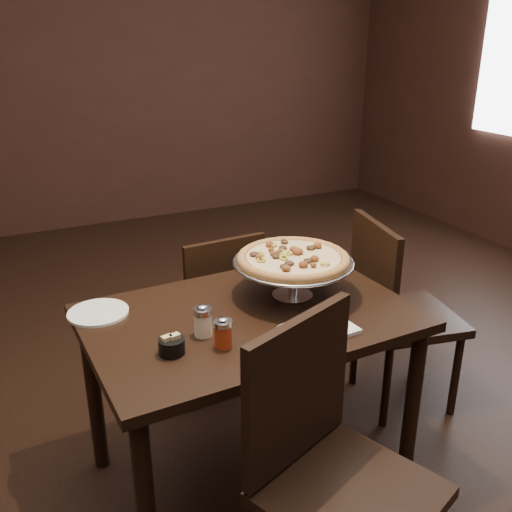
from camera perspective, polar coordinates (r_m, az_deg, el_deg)
name	(u,v)px	position (r m, az deg, el deg)	size (l,w,h in m)	color
room	(265,118)	(1.89, 0.95, 13.67)	(6.04, 7.04, 2.84)	black
dining_table	(250,336)	(2.10, -0.64, -8.02)	(1.18, 0.81, 0.72)	black
pizza_stand	(293,259)	(2.12, 3.75, -0.31)	(0.45, 0.45, 0.19)	silver
parmesan_shaker	(203,321)	(1.90, -5.34, -6.48)	(0.06, 0.06, 0.11)	#F6EEBF
pepper_flake_shaker	(223,333)	(1.83, -3.31, -7.69)	(0.06, 0.06, 0.10)	maroon
packet_caddy	(172,345)	(1.82, -8.44, -8.84)	(0.08, 0.08, 0.06)	black
napkin_stack	(333,328)	(1.96, 7.70, -7.14)	(0.14, 0.14, 0.01)	white
plate_left	(98,313)	(2.12, -15.51, -5.48)	(0.22, 0.22, 0.01)	white
plate_near	(305,336)	(1.90, 4.90, -8.02)	(0.21, 0.21, 0.01)	white
serving_spatula	(318,275)	(2.01, 6.25, -1.87)	(0.14, 0.14, 0.02)	silver
chair_far	(216,308)	(2.69, -4.02, -5.18)	(0.41, 0.41, 0.83)	black
chair_near	(330,465)	(1.74, 7.41, -19.99)	(0.57, 0.57, 0.94)	black
chair_side	(395,308)	(2.66, 13.70, -5.03)	(0.50, 0.50, 0.91)	black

